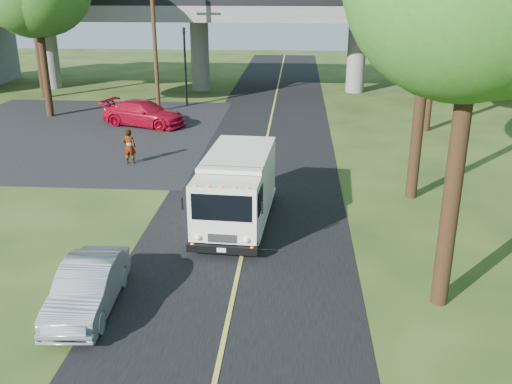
# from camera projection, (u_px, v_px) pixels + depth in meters

# --- Properties ---
(ground) EXTENTS (120.00, 120.00, 0.00)m
(ground) POSITION_uv_depth(u_px,v_px,m) (229.00, 314.00, 14.64)
(ground) COLOR #253C15
(ground) RESTS_ON ground
(road) EXTENTS (7.00, 90.00, 0.02)m
(road) POSITION_uv_depth(u_px,v_px,m) (257.00, 184.00, 23.99)
(road) COLOR black
(road) RESTS_ON ground
(parking_lot) EXTENTS (16.00, 18.00, 0.01)m
(parking_lot) POSITION_uv_depth(u_px,v_px,m) (73.00, 133.00, 32.23)
(parking_lot) COLOR black
(parking_lot) RESTS_ON ground
(lane_line) EXTENTS (0.12, 90.00, 0.01)m
(lane_line) POSITION_uv_depth(u_px,v_px,m) (257.00, 184.00, 23.99)
(lane_line) COLOR gold
(lane_line) RESTS_ON road
(overpass) EXTENTS (54.00, 10.00, 7.30)m
(overpass) POSITION_uv_depth(u_px,v_px,m) (278.00, 31.00, 43.00)
(overpass) COLOR slate
(overpass) RESTS_ON ground
(traffic_signal) EXTENTS (0.18, 0.22, 5.20)m
(traffic_signal) POSITION_uv_depth(u_px,v_px,m) (185.00, 58.00, 38.26)
(traffic_signal) COLOR black
(traffic_signal) RESTS_ON ground
(utility_pole) EXTENTS (1.60, 0.26, 9.00)m
(utility_pole) POSITION_uv_depth(u_px,v_px,m) (155.00, 39.00, 36.01)
(utility_pole) COLOR #472D19
(utility_pole) RESTS_ON ground
(step_van) EXTENTS (2.51, 6.01, 2.47)m
(step_van) POSITION_uv_depth(u_px,v_px,m) (237.00, 187.00, 19.74)
(step_van) COLOR silver
(step_van) RESTS_ON ground
(red_sedan) EXTENTS (5.44, 3.48, 1.47)m
(red_sedan) POSITION_uv_depth(u_px,v_px,m) (144.00, 113.00, 33.57)
(red_sedan) COLOR #AA0A21
(red_sedan) RESTS_ON ground
(silver_sedan) EXTENTS (1.55, 3.92, 1.27)m
(silver_sedan) POSITION_uv_depth(u_px,v_px,m) (87.00, 287.00, 14.67)
(silver_sedan) COLOR #97999F
(silver_sedan) RESTS_ON ground
(pedestrian) EXTENTS (0.61, 0.41, 1.65)m
(pedestrian) POSITION_uv_depth(u_px,v_px,m) (129.00, 147.00, 26.46)
(pedestrian) COLOR gray
(pedestrian) RESTS_ON ground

